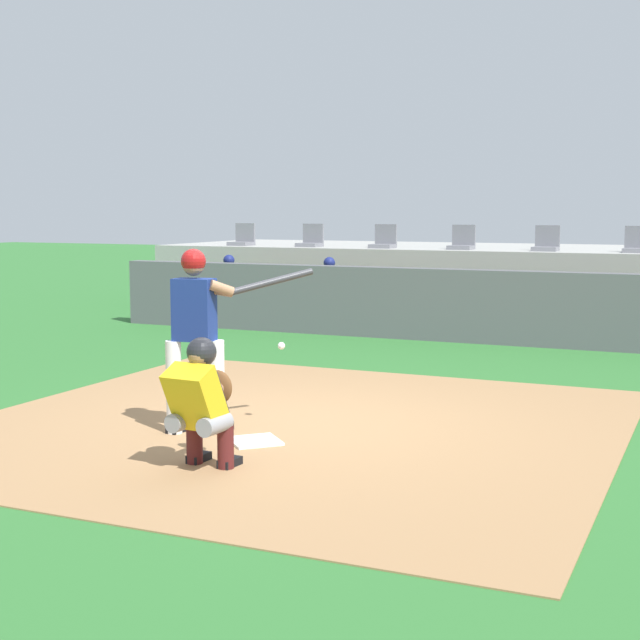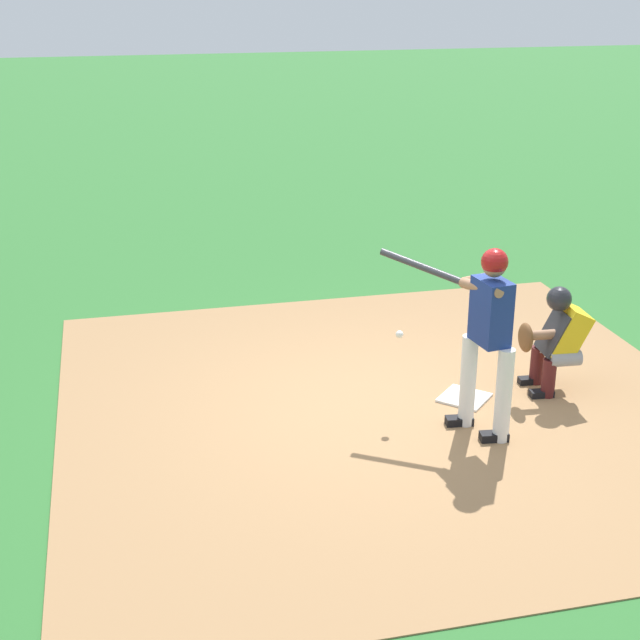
% 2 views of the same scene
% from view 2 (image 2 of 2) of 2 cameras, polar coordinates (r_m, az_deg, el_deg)
% --- Properties ---
extents(ground_plane, '(80.00, 80.00, 0.00)m').
position_cam_2_polar(ground_plane, '(9.13, 4.30, -5.50)').
color(ground_plane, '#2D6B2D').
extents(dirt_infield, '(6.40, 6.40, 0.01)m').
position_cam_2_polar(dirt_infield, '(9.12, 4.30, -5.46)').
color(dirt_infield, '#9E754C').
rests_on(dirt_infield, ground).
extents(home_plate, '(0.62, 0.62, 0.02)m').
position_cam_2_polar(home_plate, '(9.37, 8.99, -4.81)').
color(home_plate, white).
rests_on(home_plate, dirt_infield).
extents(batter_at_plate, '(1.19, 0.96, 1.80)m').
position_cam_2_polar(batter_at_plate, '(8.36, 10.36, -0.61)').
color(batter_at_plate, silver).
rests_on(batter_at_plate, ground).
extents(catcher_crouched, '(0.50, 2.06, 1.13)m').
position_cam_2_polar(catcher_crouched, '(9.52, 14.45, -0.95)').
color(catcher_crouched, gray).
rests_on(catcher_crouched, ground).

